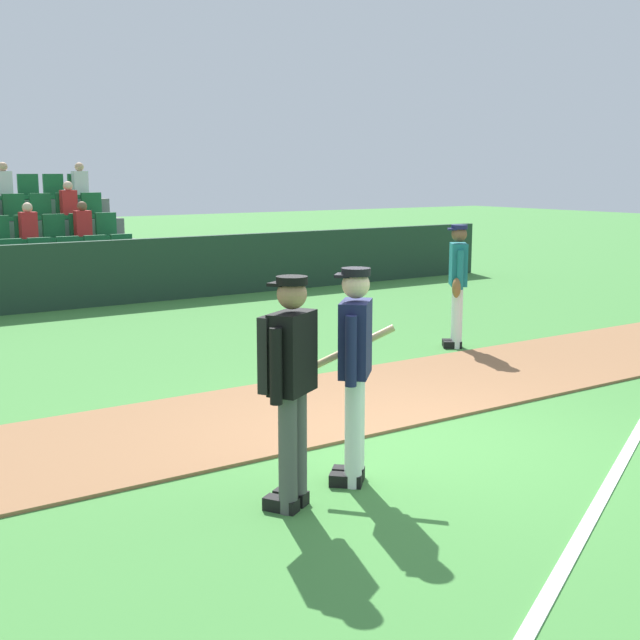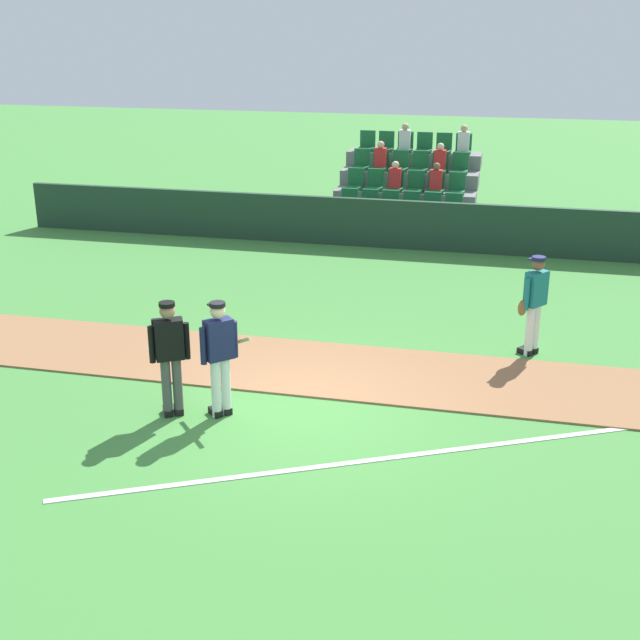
% 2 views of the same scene
% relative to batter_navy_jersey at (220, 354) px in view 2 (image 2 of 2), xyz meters
% --- Properties ---
extents(ground_plane, '(80.00, 80.00, 0.00)m').
position_rel_batter_navy_jersey_xyz_m(ground_plane, '(1.01, 0.50, -0.97)').
color(ground_plane, '#42843A').
extents(infield_dirt_path, '(28.00, 2.29, 0.03)m').
position_rel_batter_navy_jersey_xyz_m(infield_dirt_path, '(1.01, 2.02, -0.95)').
color(infield_dirt_path, '#936642').
rests_on(infield_dirt_path, ground).
extents(foul_line_chalk, '(10.69, 5.62, 0.01)m').
position_rel_batter_navy_jersey_xyz_m(foul_line_chalk, '(4.01, 0.00, -0.96)').
color(foul_line_chalk, white).
rests_on(foul_line_chalk, ground).
extents(dugout_fence, '(20.00, 0.16, 1.23)m').
position_rel_batter_navy_jersey_xyz_m(dugout_fence, '(1.01, 10.06, -0.35)').
color(dugout_fence, '#1E3828').
rests_on(dugout_fence, ground).
extents(stadium_bleachers, '(3.90, 3.80, 2.70)m').
position_rel_batter_navy_jersey_xyz_m(stadium_bleachers, '(1.02, 12.37, -0.22)').
color(stadium_bleachers, slate).
rests_on(stadium_bleachers, ground).
extents(batter_navy_jersey, '(0.74, 0.68, 1.76)m').
position_rel_batter_navy_jersey_xyz_m(batter_navy_jersey, '(0.00, 0.00, 0.00)').
color(batter_navy_jersey, white).
rests_on(batter_navy_jersey, ground).
extents(umpire_home_plate, '(0.54, 0.45, 1.76)m').
position_rel_batter_navy_jersey_xyz_m(umpire_home_plate, '(-0.71, -0.15, 0.03)').
color(umpire_home_plate, '#4C4C4C').
rests_on(umpire_home_plate, ground).
extents(runner_teal_jersey, '(0.52, 0.55, 1.76)m').
position_rel_batter_navy_jersey_xyz_m(runner_teal_jersey, '(4.41, 3.50, -0.01)').
color(runner_teal_jersey, white).
rests_on(runner_teal_jersey, ground).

